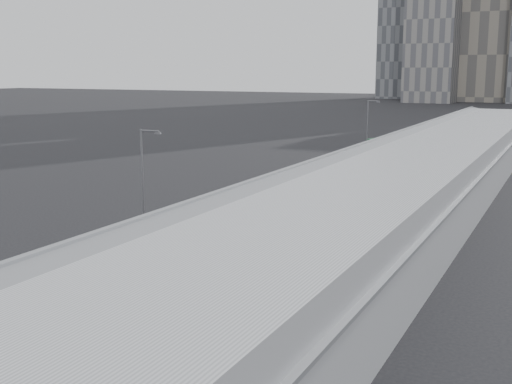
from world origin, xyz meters
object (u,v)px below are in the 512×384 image
Objects in this scene: bus_1 at (85,299)px; bus_8 at (426,141)px; bus_3 at (280,209)px; street_lamp_near at (144,180)px; bus_5 at (365,169)px; bus_7 at (415,148)px; shipping_container at (381,145)px; bus_4 at (326,189)px; street_lamp_far at (368,126)px; bus_2 at (204,241)px; suv at (407,136)px; bus_6 at (395,157)px.

bus_8 is at bearing 94.17° from bus_1.
bus_3 is 1.42× the size of street_lamp_near.
bus_7 is (0.75, 26.22, 0.08)m from bus_5.
bus_7 is 8.56m from shipping_container.
bus_4 is 24.98m from street_lamp_near.
street_lamp_near is at bearing -91.01° from street_lamp_far.
bus_5 is at bearing -74.23° from street_lamp_far.
bus_2 reaches higher than suv.
bus_7 is at bearing 93.74° from bus_1.
street_lamp_near is 1.01× the size of street_lamp_far.
bus_1 is 2.09× the size of shipping_container.
bus_2 is 2.14× the size of suv.
shipping_container is at bearing 93.91° from street_lamp_far.
bus_8 reaches higher than bus_1.
bus_3 is at bearing -68.70° from suv.
bus_2 is at bearing -65.84° from shipping_container.
bus_3 is at bearing -94.69° from bus_6.
shipping_container is (-7.06, 17.24, -0.38)m from bus_6.
bus_3 is 2.37× the size of shipping_container.
bus_4 is at bearing 93.47° from bus_1.
bus_6 reaches higher than suv.
bus_7 is 12.26m from bus_8.
bus_4 is 16.64m from bus_5.
bus_1 is at bearing -66.48° from shipping_container.
street_lamp_far is 1.66× the size of shipping_container.
bus_8 reaches higher than shipping_container.
bus_1 is 0.94× the size of bus_7.
bus_1 is 39.06m from bus_4.
bus_1 is 108.05m from suv.
bus_7 is 26.98m from suv.
bus_1 is 0.98× the size of bus_5.
bus_4 is 1.28× the size of street_lamp_far.
street_lamp_near is at bearing -102.36° from bus_6.
bus_6 is 1.35× the size of street_lamp_near.
bus_2 is 1.08× the size of bus_8.
bus_5 is (-0.01, 41.91, -0.11)m from bus_2.
bus_3 is (0.47, 13.04, 0.06)m from bus_2.
bus_7 is 2.08× the size of suv.
bus_5 is at bearing 80.40° from street_lamp_near.
street_lamp_near is (-6.79, 1.80, 3.97)m from bus_2.
bus_5 is at bearing 94.35° from bus_1.
bus_2 reaches higher than bus_8.
bus_6 is at bearing -90.83° from bus_7.
bus_6 is 39.23m from suv.
street_lamp_near reaches higher than bus_3.
bus_5 is at bearing -66.45° from suv.
shipping_container is at bearing 99.69° from bus_5.
bus_4 is 1.98× the size of suv.
suv is at bearing 98.18° from bus_3.
bus_8 is at bearing 87.70° from bus_5.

